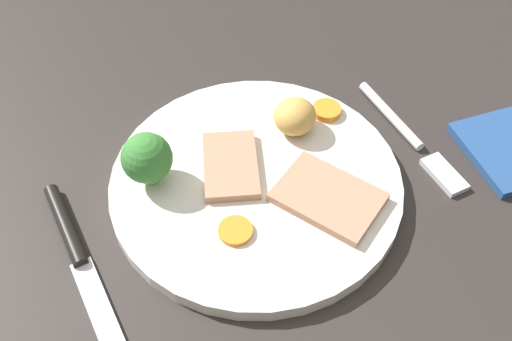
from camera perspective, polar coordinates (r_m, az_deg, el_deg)
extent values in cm
cube|color=#2B2623|center=(51.95, 0.91, -3.37)|extent=(120.00, 84.00, 3.60)
cylinder|color=silver|center=(50.25, 0.00, -1.25)|extent=(25.15, 25.15, 1.40)
cube|color=tan|center=(48.29, 7.11, -2.61)|extent=(9.16, 10.19, 0.80)
cube|color=tan|center=(50.16, -2.51, 0.53)|extent=(7.12, 8.60, 0.80)
ellipsoid|color=tan|center=(52.62, 3.85, 5.34)|extent=(5.50, 5.47, 3.19)
cylinder|color=orange|center=(46.22, -2.03, -5.94)|extent=(2.79, 2.79, 0.43)
cylinder|color=orange|center=(55.29, 6.97, 5.90)|extent=(2.70, 2.70, 0.66)
cylinder|color=#8CB766|center=(49.97, -10.35, -0.38)|extent=(1.47, 1.47, 1.23)
sphere|color=#387A33|center=(48.39, -10.70, 1.22)|extent=(4.29, 4.29, 4.29)
cylinder|color=silver|center=(57.75, 13.07, 5.35)|extent=(1.04, 9.51, 0.90)
cube|color=silver|center=(54.04, 18.03, -0.37)|extent=(2.07, 4.53, 0.60)
cylinder|color=black|center=(50.24, -18.26, -5.11)|extent=(1.35, 8.52, 1.20)
cube|color=silver|center=(45.53, -14.88, -13.70)|extent=(1.89, 10.53, 0.40)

